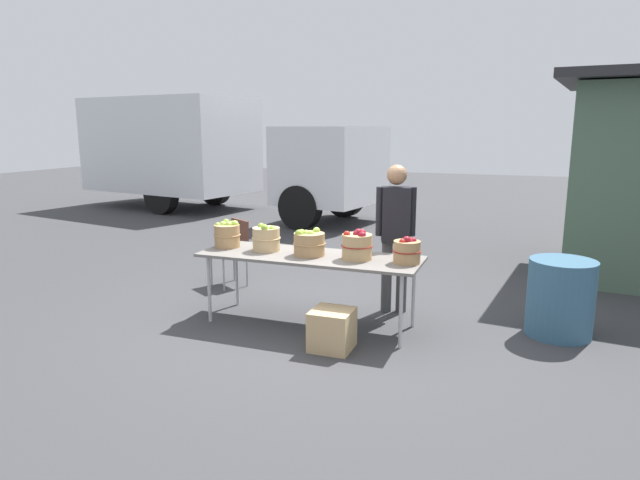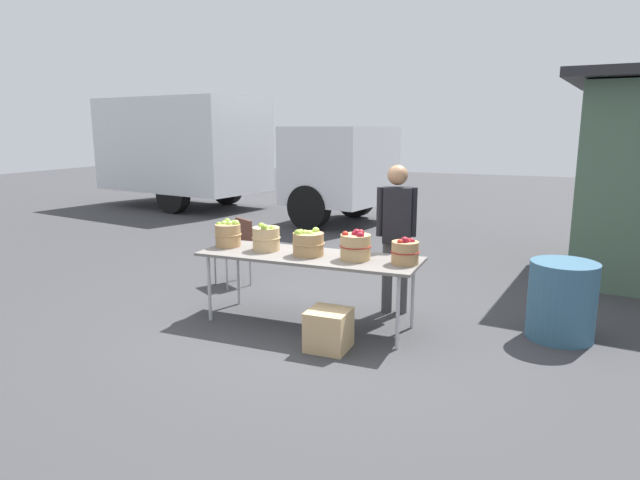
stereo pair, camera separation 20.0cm
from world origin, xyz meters
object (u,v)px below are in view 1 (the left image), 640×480
apple_basket_green_0 (227,234)px  produce_crate (332,330)px  market_table (310,259)px  apple_basket_green_1 (266,238)px  apple_basket_green_2 (309,243)px  vendor_adult (395,227)px  apple_basket_red_0 (357,246)px  apple_basket_red_1 (407,251)px  folding_chair (233,247)px  trash_barrel (560,298)px  box_truck (203,150)px

apple_basket_green_0 → produce_crate: (1.43, -0.59, -0.70)m
market_table → apple_basket_green_1: (-0.51, 0.03, 0.17)m
apple_basket_green_2 → vendor_adult: (0.73, 0.73, 0.09)m
apple_basket_green_1 → produce_crate: 1.31m
apple_basket_red_0 → produce_crate: 0.88m
apple_basket_green_1 → apple_basket_red_1: bearing=-0.9°
apple_basket_green_0 → apple_basket_red_0: apple_basket_red_0 is taller
apple_basket_green_1 → folding_chair: 1.45m
apple_basket_red_1 → produce_crate: size_ratio=0.74×
vendor_adult → produce_crate: 1.51m
apple_basket_red_0 → trash_barrel: apple_basket_red_0 is taller
trash_barrel → produce_crate: trash_barrel is taller
apple_basket_green_0 → box_truck: bearing=124.1°
apple_basket_green_2 → apple_basket_red_1: bearing=1.2°
folding_chair → trash_barrel: (3.92, -0.45, -0.12)m
vendor_adult → box_truck: bearing=-60.7°
folding_chair → apple_basket_red_1: bearing=9.0°
apple_basket_green_2 → apple_basket_red_1: (1.01, 0.02, -0.00)m
apple_basket_green_0 → folding_chair: (-0.49, 0.99, -0.38)m
apple_basket_red_1 → apple_basket_green_2: bearing=-178.8°
apple_basket_green_0 → folding_chair: 1.17m
market_table → apple_basket_red_1: size_ratio=8.19×
apple_basket_red_0 → box_truck: bearing=131.9°
apple_basket_green_2 → box_truck: size_ratio=0.04×
market_table → box_truck: 8.57m
apple_basket_green_0 → produce_crate: apple_basket_green_0 is taller
apple_basket_green_2 → vendor_adult: 1.04m
apple_basket_green_2 → box_truck: bearing=129.3°
apple_basket_red_1 → folding_chair: apple_basket_red_1 is taller
apple_basket_red_0 → folding_chair: bearing=152.4°
folding_chair → trash_barrel: folding_chair is taller
apple_basket_green_0 → apple_basket_red_1: apple_basket_green_0 is taller
market_table → box_truck: box_truck is taller
market_table → apple_basket_green_1: size_ratio=7.45×
market_table → trash_barrel: trash_barrel is taller
apple_basket_green_0 → apple_basket_green_2: apple_basket_green_0 is taller
apple_basket_green_1 → apple_basket_green_2: apple_basket_green_1 is taller
trash_barrel → produce_crate: 2.31m
market_table → apple_basket_red_1: apple_basket_red_1 is taller
box_truck → apple_basket_green_0: bearing=-45.6°
market_table → apple_basket_green_0: 1.01m
apple_basket_green_1 → vendor_adult: vendor_adult is taller
apple_basket_green_2 → trash_barrel: (2.44, 0.60, -0.49)m
apple_basket_green_1 → trash_barrel: (2.95, 0.56, -0.50)m
market_table → produce_crate: 0.87m
box_truck → produce_crate: box_truck is taller
trash_barrel → apple_basket_red_0: bearing=-162.9°
apple_basket_green_1 → folding_chair: size_ratio=0.36×
apple_basket_red_0 → produce_crate: size_ratio=0.84×
apple_basket_green_1 → produce_crate: bearing=-31.2°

